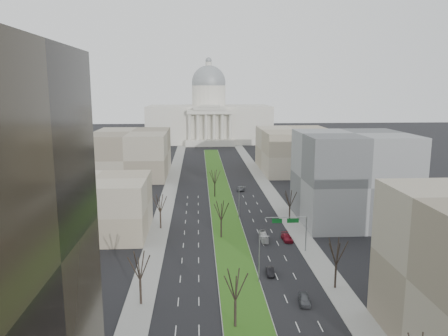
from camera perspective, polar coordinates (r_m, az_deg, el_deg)
name	(u,v)px	position (r m, az deg, el deg)	size (l,w,h in m)	color
ground	(221,197)	(145.24, -0.42, -3.81)	(600.00, 600.00, 0.00)	black
median	(221,197)	(144.23, -0.40, -3.87)	(8.00, 222.03, 0.20)	#999993
sidewalk_left	(162,220)	(121.39, -8.13, -6.77)	(5.00, 330.00, 0.15)	gray
sidewalk_right	(288,218)	(123.49, 8.39, -6.48)	(5.00, 330.00, 0.15)	gray
capitol	(209,117)	(290.88, -1.98, 6.64)	(80.00, 46.00, 55.00)	beige
building_beige_left	(94,207)	(112.40, -16.56, -4.85)	(26.00, 22.00, 14.00)	tan
building_grey_right	(352,178)	(122.24, 16.42, -1.21)	(28.00, 26.00, 24.00)	#5D5F61
building_far_left	(131,153)	(184.62, -12.01, 1.89)	(30.00, 40.00, 18.00)	gray
building_far_right	(296,150)	(192.19, 9.35, 2.32)	(30.00, 40.00, 18.00)	tan
tree_left_mid	(140,265)	(75.04, -10.97, -12.36)	(5.40, 5.40, 9.72)	black
tree_left_far	(160,203)	(112.79, -8.35, -4.54)	(5.28, 5.28, 9.50)	black
tree_right_mid	(337,251)	(81.79, 14.51, -10.43)	(5.52, 5.52, 9.94)	black
tree_right_far	(290,198)	(118.87, 8.62, -3.93)	(5.04, 5.04, 9.07)	black
tree_median_a	(235,284)	(67.30, 1.50, -14.94)	(5.40, 5.40, 9.72)	black
tree_median_b	(221,210)	(104.75, -0.37, -5.52)	(5.40, 5.40, 9.72)	black
tree_median_c	(215,176)	(143.58, -1.22, -1.11)	(5.40, 5.40, 9.72)	black
streetlamp_median_b	(260,258)	(82.44, 4.66, -11.70)	(1.90, 0.20, 9.16)	gray
streetlamp_median_c	(239,202)	(120.16, 2.00, -4.50)	(1.90, 0.20, 9.16)	gray
mast_arm_signs	(294,225)	(97.59, 9.14, -7.41)	(9.12, 0.24, 8.09)	gray
car_grey_near	(304,299)	(77.92, 10.46, -16.50)	(1.79, 4.44, 1.51)	#484B50
car_black	(270,271)	(87.57, 6.05, -13.29)	(1.41, 4.05, 1.33)	black
car_red	(287,238)	(106.00, 8.21, -8.98)	(2.07, 5.08, 1.47)	maroon
car_grey_far	(241,189)	(154.10, 2.19, -2.70)	(2.36, 5.13, 1.42)	#53555B
box_van	(264,237)	(105.38, 5.21, -8.95)	(1.50, 6.43, 1.79)	silver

